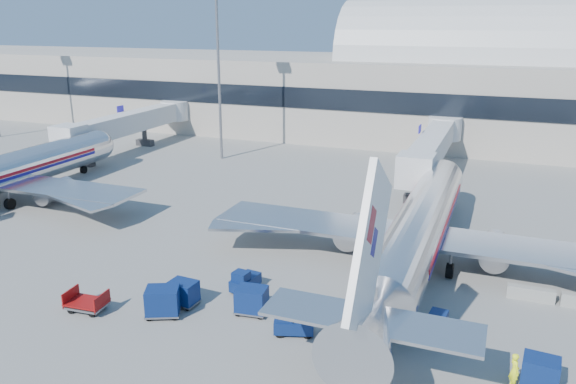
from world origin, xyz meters
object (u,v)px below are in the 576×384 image
at_px(mast_west, 218,45).
at_px(cart_train_a, 252,300).
at_px(tug_left, 244,281).
at_px(tug_right, 445,327).
at_px(tug_lead, 292,323).
at_px(ramp_worker, 514,370).
at_px(cart_train_c, 163,301).
at_px(cart_solo_near, 346,341).
at_px(jetbridge_near, 434,145).
at_px(cart_solo_far, 541,372).
at_px(barrier_near, 531,294).
at_px(cart_open_red, 88,304).
at_px(jetbridge_mid, 134,122).
at_px(airliner_main, 418,230).
at_px(cart_train_b, 183,292).

bearing_deg(mast_west, cart_train_a, -59.46).
bearing_deg(tug_left, tug_right, -87.76).
bearing_deg(tug_lead, ramp_worker, -20.68).
height_order(tug_left, cart_train_c, cart_train_c).
distance_m(tug_lead, cart_solo_near, 3.73).
distance_m(tug_right, ramp_worker, 5.04).
relative_size(jetbridge_near, cart_solo_far, 13.96).
distance_m(mast_west, cart_solo_near, 49.98).
height_order(cart_train_c, cart_solo_near, cart_train_c).
xyz_separation_m(jetbridge_near, tug_lead, (-2.85, -38.55, -3.23)).
height_order(barrier_near, ramp_worker, ramp_worker).
relative_size(cart_train_a, cart_open_red, 0.84).
distance_m(tug_right, cart_solo_far, 5.77).
xyz_separation_m(jetbridge_mid, cart_train_c, (30.83, -39.54, -2.92)).
relative_size(jetbridge_mid, cart_train_a, 12.77).
distance_m(mast_west, tug_lead, 47.28).
bearing_deg(cart_open_red, jetbridge_mid, 117.79).
distance_m(tug_left, cart_solo_near, 10.04).
height_order(tug_lead, tug_right, tug_right).
xyz_separation_m(airliner_main, ramp_worker, (7.00, -12.86, -1.97)).
relative_size(cart_solo_far, cart_open_red, 0.76).
height_order(cart_train_b, cart_solo_near, cart_solo_near).
bearing_deg(cart_open_red, tug_left, 33.01).
height_order(jetbridge_mid, cart_train_b, jetbridge_mid).
bearing_deg(ramp_worker, cart_train_a, 58.13).
bearing_deg(cart_train_b, cart_solo_near, -4.61).
height_order(jetbridge_mid, tug_lead, jetbridge_mid).
bearing_deg(cart_open_red, mast_west, 101.44).
height_order(barrier_near, tug_left, tug_left).
bearing_deg(tug_left, cart_train_a, -138.37).
bearing_deg(cart_train_c, tug_lead, -17.80).
bearing_deg(mast_west, cart_solo_far, -44.73).
bearing_deg(cart_train_a, airliner_main, 45.61).
height_order(tug_left, cart_open_red, tug_left).
relative_size(barrier_near, cart_solo_near, 1.31).
xyz_separation_m(jetbridge_near, ramp_worker, (9.40, -39.16, -2.97)).
bearing_deg(tug_left, jetbridge_near, -5.20).
xyz_separation_m(tug_left, cart_solo_far, (18.57, -4.18, 0.17)).
height_order(airliner_main, cart_train_c, airliner_main).
distance_m(airliner_main, cart_open_red, 23.58).
bearing_deg(jetbridge_near, tug_left, -102.95).
distance_m(barrier_near, tug_left, 19.21).
bearing_deg(mast_west, tug_lead, -56.75).
bearing_deg(tug_right, ramp_worker, -35.16).
bearing_deg(cart_train_b, jetbridge_near, 78.02).
bearing_deg(tug_lead, cart_train_a, 140.12).
relative_size(airliner_main, tug_lead, 14.40).
relative_size(mast_west, cart_train_c, 8.63).
height_order(tug_right, cart_train_a, cart_train_a).
relative_size(tug_left, cart_open_red, 0.97).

